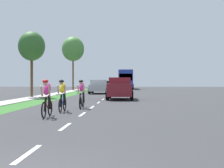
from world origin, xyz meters
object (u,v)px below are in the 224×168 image
(cyclist_trailing, at_px, (62,95))
(sedan_black, at_px, (104,86))
(pickup_silver, at_px, (99,87))
(suv_maroon, at_px, (120,88))
(cyclist_distant, at_px, (82,94))
(street_tree_far, at_px, (73,49))
(cyclist_lead, at_px, (47,98))
(bus_blue, at_px, (126,78))
(street_tree_near, at_px, (32,46))

(cyclist_trailing, xyz_separation_m, sedan_black, (-0.56, 35.36, -0.04))
(sedan_black, bearing_deg, pickup_silver, -88.60)
(suv_maroon, bearing_deg, cyclist_distant, -101.97)
(pickup_silver, bearing_deg, cyclist_trailing, -89.36)
(street_tree_far, bearing_deg, cyclist_lead, -81.87)
(cyclist_distant, relative_size, bus_blue, 0.15)
(pickup_silver, relative_size, bus_blue, 0.44)
(cyclist_lead, height_order, bus_blue, bus_blue)
(sedan_black, bearing_deg, street_tree_far, 171.81)
(sedan_black, distance_m, bus_blue, 10.87)
(cyclist_distant, height_order, sedan_black, cyclist_distant)
(suv_maroon, bearing_deg, cyclist_lead, -101.55)
(cyclist_lead, height_order, street_tree_near, street_tree_near)
(cyclist_trailing, distance_m, suv_maroon, 11.20)
(pickup_silver, relative_size, street_tree_near, 0.84)
(suv_maroon, xyz_separation_m, street_tree_near, (-8.26, 2.94, 3.76))
(cyclist_trailing, height_order, bus_blue, bus_blue)
(cyclist_lead, distance_m, cyclist_trailing, 2.41)
(cyclist_trailing, height_order, pickup_silver, pickup_silver)
(sedan_black, bearing_deg, cyclist_trailing, -89.09)
(bus_blue, bearing_deg, street_tree_near, -104.95)
(cyclist_distant, distance_m, sedan_black, 33.39)
(pickup_silver, xyz_separation_m, bus_blue, (3.04, 22.86, 1.15))
(cyclist_lead, relative_size, suv_maroon, 0.37)
(cyclist_distant, bearing_deg, cyclist_lead, -100.70)
(cyclist_distant, height_order, street_tree_near, street_tree_near)
(sedan_black, height_order, street_tree_near, street_tree_near)
(cyclist_lead, relative_size, street_tree_near, 0.28)
(cyclist_lead, xyz_separation_m, cyclist_distant, (0.83, 4.39, 0.00))
(sedan_black, bearing_deg, bus_blue, 71.95)
(bus_blue, relative_size, street_tree_near, 1.90)
(street_tree_near, bearing_deg, pickup_silver, 58.61)
(pickup_silver, xyz_separation_m, street_tree_near, (-5.45, -8.93, 3.88))
(pickup_silver, relative_size, sedan_black, 1.19)
(suv_maroon, xyz_separation_m, bus_blue, (0.23, 34.73, 1.03))
(suv_maroon, bearing_deg, pickup_silver, 103.32)
(suv_maroon, xyz_separation_m, street_tree_far, (-8.22, 25.19, 5.69))
(cyclist_distant, xyz_separation_m, bus_blue, (2.12, 43.64, 1.17))
(cyclist_lead, bearing_deg, street_tree_near, 108.83)
(bus_blue, bearing_deg, street_tree_far, -131.54)
(pickup_silver, distance_m, sedan_black, 12.59)
(cyclist_trailing, distance_m, street_tree_near, 15.47)
(cyclist_trailing, height_order, cyclist_distant, same)
(suv_maroon, height_order, street_tree_far, street_tree_far)
(cyclist_trailing, distance_m, street_tree_far, 37.00)
(street_tree_near, relative_size, street_tree_far, 0.71)
(cyclist_distant, bearing_deg, street_tree_near, 118.25)
(cyclist_trailing, height_order, suv_maroon, suv_maroon)
(cyclist_trailing, bearing_deg, sedan_black, 90.91)
(pickup_silver, distance_m, street_tree_far, 15.51)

